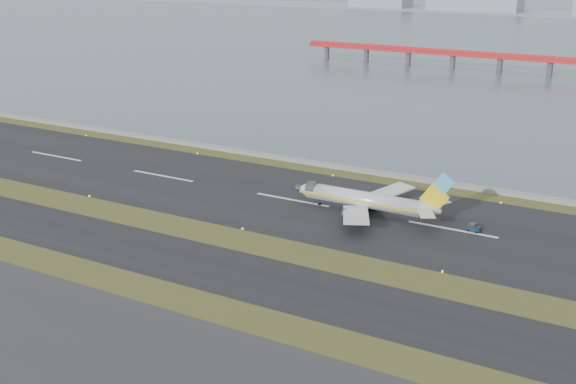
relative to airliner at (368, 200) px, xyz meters
name	(u,v)px	position (x,y,z in m)	size (l,w,h in m)	color
ground	(223,241)	(-20.10, -29.76, -3.46)	(1000.00, 1000.00, 0.00)	#374B1B
apron_strip	(12,366)	(-20.10, -84.76, -3.41)	(1000.00, 50.00, 0.10)	#2E2E30
taxiway_strip	(189,261)	(-20.10, -41.76, -3.41)	(1000.00, 18.00, 0.10)	black
runway_strip	(292,200)	(-20.10, 0.24, -3.41)	(1000.00, 45.00, 0.10)	black
seawall	(345,168)	(-20.10, 30.24, -2.96)	(1000.00, 2.50, 1.00)	gray
bay_water	(575,33)	(-20.10, 430.24, -3.46)	(1400.00, 800.00, 1.30)	#4B5F6C
red_pier	(551,61)	(-0.10, 220.24, 3.82)	(260.00, 5.00, 10.20)	red
airliner	(368,200)	(0.00, 0.00, 0.00)	(38.52, 32.89, 12.80)	silver
pushback_tug	(474,228)	(24.26, 1.37, -2.57)	(3.12, 2.16, 1.84)	#132235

